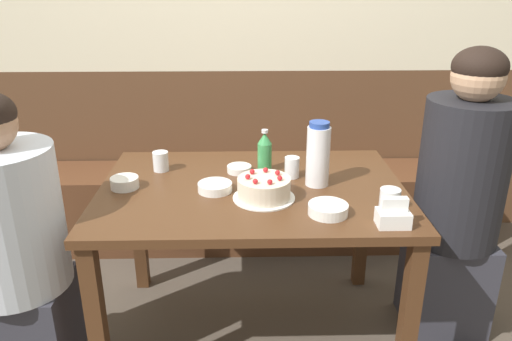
# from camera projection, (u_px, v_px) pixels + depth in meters

# --- Properties ---
(ground_plane) EXTENTS (12.00, 12.00, 0.00)m
(ground_plane) POSITION_uv_depth(u_px,v_px,m) (252.00, 331.00, 2.29)
(ground_plane) COLOR #4C4238
(back_wall) EXTENTS (4.80, 0.04, 2.50)m
(back_wall) POSITION_uv_depth(u_px,v_px,m) (249.00, 27.00, 2.81)
(back_wall) COLOR brown
(back_wall) RESTS_ON ground_plane
(bench_seat) EXTENTS (2.69, 0.38, 0.46)m
(bench_seat) POSITION_uv_depth(u_px,v_px,m) (250.00, 207.00, 2.98)
(bench_seat) COLOR #56331E
(bench_seat) RESTS_ON ground_plane
(dining_table) EXTENTS (1.23, 0.86, 0.72)m
(dining_table) POSITION_uv_depth(u_px,v_px,m) (252.00, 207.00, 2.06)
(dining_table) COLOR #4C2D19
(dining_table) RESTS_ON ground_plane
(birthday_cake) EXTENTS (0.24, 0.24, 0.10)m
(birthday_cake) POSITION_uv_depth(u_px,v_px,m) (264.00, 189.00, 1.90)
(birthday_cake) COLOR white
(birthday_cake) RESTS_ON dining_table
(water_pitcher) EXTENTS (0.09, 0.09, 0.27)m
(water_pitcher) POSITION_uv_depth(u_px,v_px,m) (318.00, 155.00, 2.00)
(water_pitcher) COLOR white
(water_pitcher) RESTS_ON dining_table
(soju_bottle) EXTENTS (0.06, 0.06, 0.19)m
(soju_bottle) POSITION_uv_depth(u_px,v_px,m) (265.00, 152.00, 2.15)
(soju_bottle) COLOR #388E4C
(soju_bottle) RESTS_ON dining_table
(napkin_holder) EXTENTS (0.11, 0.08, 0.11)m
(napkin_holder) POSITION_uv_depth(u_px,v_px,m) (393.00, 215.00, 1.70)
(napkin_holder) COLOR white
(napkin_holder) RESTS_ON dining_table
(bowl_soup_white) EXTENTS (0.11, 0.11, 0.04)m
(bowl_soup_white) POSITION_uv_depth(u_px,v_px,m) (125.00, 183.00, 2.00)
(bowl_soup_white) COLOR white
(bowl_soup_white) RESTS_ON dining_table
(bowl_rice_small) EXTENTS (0.14, 0.14, 0.03)m
(bowl_rice_small) POSITION_uv_depth(u_px,v_px,m) (215.00, 187.00, 1.98)
(bowl_rice_small) COLOR white
(bowl_rice_small) RESTS_ON dining_table
(bowl_side_dish) EXTENTS (0.14, 0.14, 0.04)m
(bowl_side_dish) POSITION_uv_depth(u_px,v_px,m) (328.00, 209.00, 1.78)
(bowl_side_dish) COLOR white
(bowl_side_dish) RESTS_ON dining_table
(bowl_sauce_shallow) EXTENTS (0.11, 0.11, 0.03)m
(bowl_sauce_shallow) POSITION_uv_depth(u_px,v_px,m) (239.00, 169.00, 2.17)
(bowl_sauce_shallow) COLOR white
(bowl_sauce_shallow) RESTS_ON dining_table
(glass_water_tall) EXTENTS (0.07, 0.07, 0.09)m
(glass_water_tall) POSITION_uv_depth(u_px,v_px,m) (161.00, 161.00, 2.17)
(glass_water_tall) COLOR silver
(glass_water_tall) RESTS_ON dining_table
(glass_tumbler_short) EXTENTS (0.08, 0.08, 0.08)m
(glass_tumbler_short) POSITION_uv_depth(u_px,v_px,m) (390.00, 199.00, 1.82)
(glass_tumbler_short) COLOR silver
(glass_tumbler_short) RESTS_ON dining_table
(glass_shot_small) EXTENTS (0.06, 0.06, 0.09)m
(glass_shot_small) POSITION_uv_depth(u_px,v_px,m) (292.00, 167.00, 2.10)
(glass_shot_small) COLOR silver
(glass_shot_small) RESTS_ON dining_table
(person_teal_shirt) EXTENTS (0.36, 0.36, 1.27)m
(person_teal_shirt) POSITION_uv_depth(u_px,v_px,m) (458.00, 200.00, 2.12)
(person_teal_shirt) COLOR #33333D
(person_teal_shirt) RESTS_ON ground_plane
(person_pale_blue_shirt) EXTENTS (0.39, 0.39, 1.18)m
(person_pale_blue_shirt) POSITION_uv_depth(u_px,v_px,m) (13.00, 251.00, 1.81)
(person_pale_blue_shirt) COLOR #33333D
(person_pale_blue_shirt) RESTS_ON ground_plane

